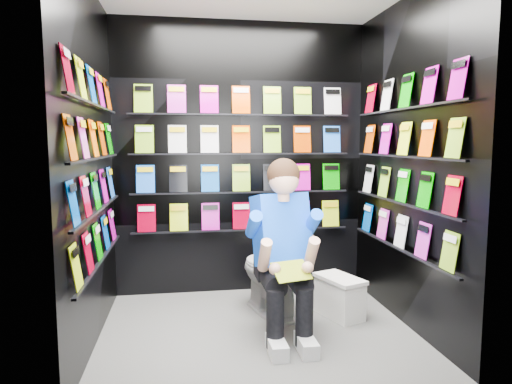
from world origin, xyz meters
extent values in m
plane|color=slate|center=(0.00, 0.00, 0.00)|extent=(2.40, 2.40, 0.00)
cube|color=black|center=(0.00, 1.00, 1.30)|extent=(2.40, 0.04, 2.60)
cube|color=black|center=(0.00, -1.00, 1.30)|extent=(2.40, 0.04, 2.60)
cube|color=black|center=(-1.20, 0.00, 1.30)|extent=(0.04, 2.00, 2.60)
cube|color=black|center=(1.20, 0.00, 1.30)|extent=(0.04, 2.00, 2.60)
imported|color=white|center=(0.17, 0.34, 0.37)|extent=(0.59, 0.83, 0.73)
cube|color=white|center=(0.73, 0.18, 0.15)|extent=(0.36, 0.47, 0.31)
cube|color=white|center=(0.73, 0.18, 0.32)|extent=(0.38, 0.49, 0.03)
cube|color=green|center=(0.17, -0.39, 0.58)|extent=(0.29, 0.21, 0.11)
camera|label=1|loc=(-0.55, -3.37, 1.47)|focal=32.00mm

